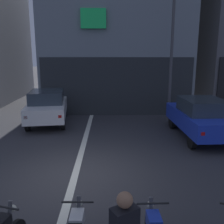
# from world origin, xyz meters

# --- Properties ---
(ground_plane) EXTENTS (120.00, 120.00, 0.00)m
(ground_plane) POSITION_xyz_m (0.00, 0.00, 0.00)
(ground_plane) COLOR #333338
(lane_centre_line) EXTENTS (0.20, 18.00, 0.01)m
(lane_centre_line) POSITION_xyz_m (0.00, 6.00, 0.00)
(lane_centre_line) COLOR silver
(lane_centre_line) RESTS_ON ground
(car_white_crossing_near) EXTENTS (2.28, 4.29, 1.64)m
(car_white_crossing_near) POSITION_xyz_m (-2.06, 5.67, 0.89)
(car_white_crossing_near) COLOR black
(car_white_crossing_near) RESTS_ON ground
(car_blue_parked_kerbside) EXTENTS (1.92, 4.17, 1.64)m
(car_blue_parked_kerbside) POSITION_xyz_m (4.74, 3.36, 0.89)
(car_blue_parked_kerbside) COLOR black
(car_blue_parked_kerbside) RESTS_ON ground
(street_lamp) EXTENTS (0.36, 0.36, 6.44)m
(street_lamp) POSITION_xyz_m (4.04, 6.03, 3.95)
(street_lamp) COLOR #47474C
(street_lamp) RESTS_ON ground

